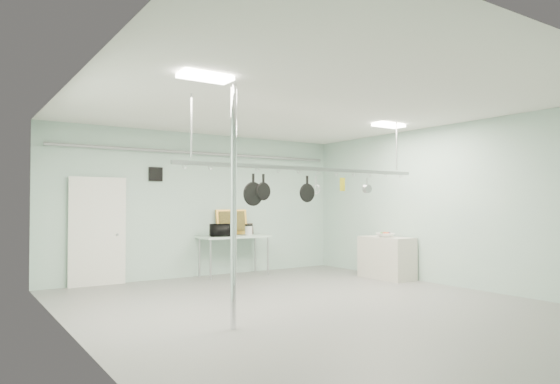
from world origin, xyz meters
TOP-DOWN VIEW (x-y plane):
  - floor at (0.00, 0.00)m, footprint 8.00×8.00m
  - ceiling at (0.00, 0.00)m, footprint 7.00×8.00m
  - back_wall at (0.00, 3.99)m, footprint 7.00×0.02m
  - right_wall at (3.49, 0.00)m, footprint 0.02×8.00m
  - door at (-2.30, 3.94)m, footprint 1.10×0.10m
  - wall_vent at (-1.10, 3.97)m, footprint 0.30×0.04m
  - conduit_pipe at (0.00, 3.90)m, footprint 6.60×0.07m
  - chrome_pole at (-1.70, -0.60)m, footprint 0.08×0.08m
  - prep_table at (0.60, 3.60)m, footprint 1.60×0.70m
  - side_cabinet at (3.15, 1.40)m, footprint 0.60×1.20m
  - pot_rack at (0.20, 0.30)m, footprint 4.80×0.06m
  - light_panel_left at (-2.20, -0.80)m, footprint 0.65×0.30m
  - light_panel_right at (2.40, 0.60)m, footprint 0.65×0.30m
  - microwave at (0.22, 3.47)m, footprint 0.57×0.47m
  - coffee_canister at (0.96, 3.57)m, footprint 0.21×0.21m
  - painting_large at (0.70, 3.90)m, footprint 0.78×0.14m
  - painting_small at (1.11, 3.90)m, footprint 0.30×0.09m
  - fruit_bowl at (3.07, 1.36)m, footprint 0.44×0.44m
  - skillet_left at (-0.87, 0.30)m, footprint 0.37×0.09m
  - skillet_mid at (-0.68, 0.30)m, footprint 0.29×0.10m
  - skillet_right at (0.17, 0.30)m, footprint 0.31×0.07m
  - whisk at (0.36, 0.30)m, footprint 0.18×0.18m
  - grater at (0.94, 0.30)m, footprint 0.10×0.03m
  - saucepan at (1.53, 0.30)m, footprint 0.18×0.14m
  - fruit_cluster at (3.07, 1.36)m, footprint 0.24×0.24m

SIDE VIEW (x-z plane):
  - floor at x=0.00m, z-range 0.00..0.00m
  - side_cabinet at x=3.15m, z-range 0.00..0.90m
  - prep_table at x=0.60m, z-range 0.38..1.28m
  - fruit_bowl at x=3.07m, z-range 0.90..0.99m
  - fruit_cluster at x=3.07m, z-range 0.94..1.03m
  - coffee_canister at x=0.96m, z-range 0.91..1.11m
  - painting_small at x=1.11m, z-range 0.90..1.16m
  - microwave at x=0.22m, z-range 0.91..1.18m
  - door at x=-2.30m, z-range -0.05..2.15m
  - painting_large at x=0.70m, z-range 0.90..1.49m
  - back_wall at x=0.00m, z-range 0.00..3.20m
  - right_wall at x=3.49m, z-range 0.00..3.20m
  - chrome_pole at x=-1.70m, z-range 0.00..3.20m
  - skillet_left at x=-0.87m, z-range 1.58..2.09m
  - skillet_right at x=0.17m, z-range 1.66..2.09m
  - skillet_mid at x=-0.68m, z-range 1.68..2.09m
  - whisk at x=0.36m, z-range 1.76..2.09m
  - saucepan at x=1.53m, z-range 1.81..2.09m
  - grater at x=0.94m, z-range 1.84..2.09m
  - pot_rack at x=0.20m, z-range 1.73..2.73m
  - wall_vent at x=-1.10m, z-range 2.10..2.40m
  - conduit_pipe at x=0.00m, z-range 2.71..2.79m
  - light_panel_left at x=-2.20m, z-range 3.14..3.19m
  - light_panel_right at x=2.40m, z-range 3.14..3.19m
  - ceiling at x=0.00m, z-range 3.18..3.20m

